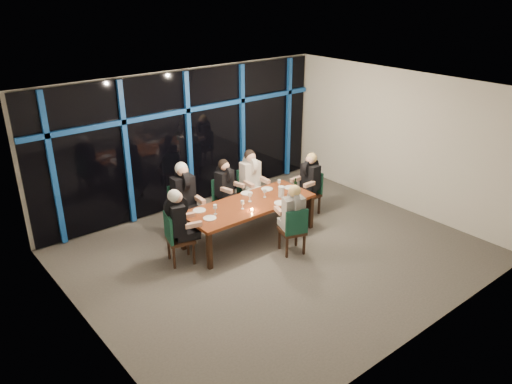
# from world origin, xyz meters

# --- Properties ---
(room) EXTENTS (7.04, 7.00, 3.02)m
(room) POSITION_xyz_m (0.00, 0.00, 2.02)
(room) COLOR #5E5953
(room) RESTS_ON ground
(window_wall) EXTENTS (6.86, 0.43, 2.94)m
(window_wall) POSITION_xyz_m (0.01, 2.93, 1.55)
(window_wall) COLOR black
(window_wall) RESTS_ON ground
(dining_table) EXTENTS (2.60, 1.00, 0.75)m
(dining_table) POSITION_xyz_m (0.00, 0.80, 0.68)
(dining_table) COLOR brown
(dining_table) RESTS_ON ground
(chair_far_left) EXTENTS (0.51, 0.51, 1.04)m
(chair_far_left) POSITION_xyz_m (-0.90, 1.77, 0.58)
(chair_far_left) COLOR black
(chair_far_left) RESTS_ON ground
(chair_far_mid) EXTENTS (0.50, 0.50, 0.91)m
(chair_far_mid) POSITION_xyz_m (0.11, 1.83, 0.51)
(chair_far_mid) COLOR black
(chair_far_mid) RESTS_ON ground
(chair_far_right) EXTENTS (0.48, 0.48, 0.97)m
(chair_far_right) POSITION_xyz_m (0.75, 1.75, 0.54)
(chair_far_right) COLOR black
(chair_far_right) RESTS_ON ground
(chair_end_left) EXTENTS (0.55, 0.55, 0.96)m
(chair_end_left) POSITION_xyz_m (-1.59, 0.90, 0.54)
(chair_end_left) COLOR black
(chair_end_left) RESTS_ON ground
(chair_end_right) EXTENTS (0.45, 0.45, 0.93)m
(chair_end_right) POSITION_xyz_m (1.76, 0.89, 0.52)
(chair_end_right) COLOR black
(chair_end_right) RESTS_ON ground
(chair_near_mid) EXTENTS (0.55, 0.55, 0.93)m
(chair_near_mid) POSITION_xyz_m (0.25, -0.19, 0.52)
(chair_near_mid) COLOR black
(chair_near_mid) RESTS_ON ground
(diner_far_left) EXTENTS (0.53, 0.66, 1.01)m
(diner_far_left) POSITION_xyz_m (-0.90, 1.69, 0.99)
(diner_far_left) COLOR black
(diner_far_left) RESTS_ON ground
(diner_far_mid) EXTENTS (0.51, 0.61, 0.89)m
(diner_far_mid) POSITION_xyz_m (0.13, 1.75, 0.87)
(diner_far_mid) COLOR black
(diner_far_mid) RESTS_ON ground
(diner_far_right) EXTENTS (0.50, 0.62, 0.95)m
(diner_far_right) POSITION_xyz_m (0.74, 1.67, 0.93)
(diner_far_right) COLOR silver
(diner_far_right) RESTS_ON ground
(diner_end_left) EXTENTS (0.65, 0.56, 0.94)m
(diner_end_left) POSITION_xyz_m (-1.51, 0.88, 0.92)
(diner_end_left) COLOR black
(diner_end_left) RESTS_ON ground
(diner_end_right) EXTENTS (0.58, 0.47, 0.91)m
(diner_end_right) POSITION_xyz_m (1.68, 0.88, 0.89)
(diner_end_right) COLOR black
(diner_end_right) RESTS_ON ground
(diner_near_mid) EXTENTS (0.55, 0.63, 0.90)m
(diner_near_mid) POSITION_xyz_m (0.28, -0.11, 0.89)
(diner_near_mid) COLOR black
(diner_near_mid) RESTS_ON ground
(plate_far_left) EXTENTS (0.24, 0.24, 0.01)m
(plate_far_left) POSITION_xyz_m (-0.93, 1.12, 0.76)
(plate_far_left) COLOR white
(plate_far_left) RESTS_ON dining_table
(plate_far_mid) EXTENTS (0.24, 0.24, 0.01)m
(plate_far_mid) POSITION_xyz_m (0.25, 1.20, 0.76)
(plate_far_mid) COLOR white
(plate_far_mid) RESTS_ON dining_table
(plate_far_right) EXTENTS (0.24, 0.24, 0.01)m
(plate_far_right) POSITION_xyz_m (0.70, 1.11, 0.76)
(plate_far_right) COLOR white
(plate_far_right) RESTS_ON dining_table
(plate_end_left) EXTENTS (0.24, 0.24, 0.01)m
(plate_end_left) POSITION_xyz_m (-0.96, 0.73, 0.76)
(plate_end_left) COLOR white
(plate_end_left) RESTS_ON dining_table
(plate_end_right) EXTENTS (0.24, 0.24, 0.01)m
(plate_end_right) POSITION_xyz_m (1.12, 0.87, 0.76)
(plate_end_right) COLOR white
(plate_end_right) RESTS_ON dining_table
(plate_near_mid) EXTENTS (0.24, 0.24, 0.01)m
(plate_near_mid) POSITION_xyz_m (0.46, 0.42, 0.76)
(plate_near_mid) COLOR white
(plate_near_mid) RESTS_ON dining_table
(wine_bottle) EXTENTS (0.07, 0.07, 0.30)m
(wine_bottle) POSITION_xyz_m (1.06, 0.66, 0.86)
(wine_bottle) COLOR black
(wine_bottle) RESTS_ON dining_table
(water_pitcher) EXTENTS (0.13, 0.12, 0.22)m
(water_pitcher) POSITION_xyz_m (0.68, 0.65, 0.86)
(water_pitcher) COLOR silver
(water_pitcher) RESTS_ON dining_table
(tea_light) EXTENTS (0.05, 0.05, 0.03)m
(tea_light) POSITION_xyz_m (-0.16, 0.52, 0.77)
(tea_light) COLOR #FFA74C
(tea_light) RESTS_ON dining_table
(wine_glass_a) EXTENTS (0.06, 0.06, 0.17)m
(wine_glass_a) POSITION_xyz_m (-0.26, 0.68, 0.87)
(wine_glass_a) COLOR silver
(wine_glass_a) RESTS_ON dining_table
(wine_glass_b) EXTENTS (0.07, 0.07, 0.19)m
(wine_glass_b) POSITION_xyz_m (0.06, 0.86, 0.89)
(wine_glass_b) COLOR silver
(wine_glass_b) RESTS_ON dining_table
(wine_glass_c) EXTENTS (0.07, 0.07, 0.18)m
(wine_glass_c) POSITION_xyz_m (0.41, 0.83, 0.88)
(wine_glass_c) COLOR silver
(wine_glass_c) RESTS_ON dining_table
(wine_glass_d) EXTENTS (0.07, 0.07, 0.19)m
(wine_glass_d) POSITION_xyz_m (-0.78, 0.81, 0.89)
(wine_glass_d) COLOR silver
(wine_glass_d) RESTS_ON dining_table
(wine_glass_e) EXTENTS (0.06, 0.06, 0.16)m
(wine_glass_e) POSITION_xyz_m (0.97, 1.04, 0.86)
(wine_glass_e) COLOR silver
(wine_glass_e) RESTS_ON dining_table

